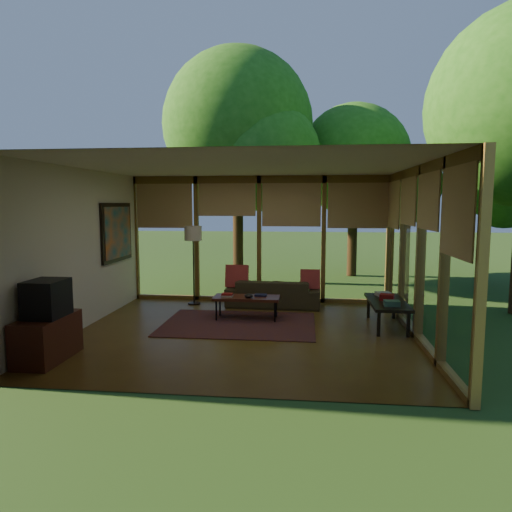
# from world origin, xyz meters

# --- Properties ---
(floor) EXTENTS (5.50, 5.50, 0.00)m
(floor) POSITION_xyz_m (0.00, 0.00, 0.00)
(floor) COLOR brown
(floor) RESTS_ON ground
(ceiling) EXTENTS (5.50, 5.50, 0.00)m
(ceiling) POSITION_xyz_m (0.00, 0.00, 2.70)
(ceiling) COLOR white
(ceiling) RESTS_ON ground
(wall_left) EXTENTS (0.04, 5.00, 2.70)m
(wall_left) POSITION_xyz_m (-2.75, 0.00, 1.35)
(wall_left) COLOR silver
(wall_left) RESTS_ON ground
(wall_front) EXTENTS (5.50, 0.04, 2.70)m
(wall_front) POSITION_xyz_m (0.00, -2.50, 1.35)
(wall_front) COLOR silver
(wall_front) RESTS_ON ground
(window_wall_back) EXTENTS (5.50, 0.12, 2.70)m
(window_wall_back) POSITION_xyz_m (0.00, 2.50, 1.35)
(window_wall_back) COLOR olive
(window_wall_back) RESTS_ON ground
(window_wall_right) EXTENTS (0.12, 5.00, 2.70)m
(window_wall_right) POSITION_xyz_m (2.75, 0.00, 1.35)
(window_wall_right) COLOR olive
(window_wall_right) RESTS_ON ground
(tree_nw) EXTENTS (3.97, 3.97, 6.18)m
(tree_nw) POSITION_xyz_m (-0.83, 5.08, 4.19)
(tree_nw) COLOR #372514
(tree_nw) RESTS_ON ground
(tree_ne) EXTENTS (3.22, 3.22, 4.98)m
(tree_ne) POSITION_xyz_m (2.36, 6.41, 3.35)
(tree_ne) COLOR #372514
(tree_ne) RESTS_ON ground
(tree_far) EXTENTS (2.71, 2.71, 4.44)m
(tree_far) POSITION_xyz_m (5.49, 5.48, 3.07)
(tree_far) COLOR #372514
(tree_far) RESTS_ON ground
(rug) EXTENTS (2.65, 1.88, 0.01)m
(rug) POSITION_xyz_m (-0.16, 0.52, 0.01)
(rug) COLOR maroon
(rug) RESTS_ON floor
(sofa) EXTENTS (1.94, 0.81, 0.56)m
(sofa) POSITION_xyz_m (0.35, 2.00, 0.28)
(sofa) COLOR #3B341D
(sofa) RESTS_ON floor
(pillow_left) EXTENTS (0.46, 0.25, 0.49)m
(pillow_left) POSITION_xyz_m (-0.40, 1.95, 0.61)
(pillow_left) COLOR maroon
(pillow_left) RESTS_ON sofa
(pillow_right) EXTENTS (0.40, 0.21, 0.41)m
(pillow_right) POSITION_xyz_m (1.10, 1.95, 0.58)
(pillow_right) COLOR maroon
(pillow_right) RESTS_ON sofa
(ct_book_lower) EXTENTS (0.21, 0.16, 0.03)m
(ct_book_lower) POSITION_xyz_m (-0.42, 0.83, 0.44)
(ct_book_lower) COLOR #AFA79E
(ct_book_lower) RESTS_ON coffee_table
(ct_book_upper) EXTENTS (0.20, 0.15, 0.03)m
(ct_book_upper) POSITION_xyz_m (-0.42, 0.83, 0.47)
(ct_book_upper) COLOR maroon
(ct_book_upper) RESTS_ON coffee_table
(ct_book_side) EXTENTS (0.22, 0.16, 0.03)m
(ct_book_side) POSITION_xyz_m (0.18, 0.96, 0.44)
(ct_book_side) COLOR black
(ct_book_side) RESTS_ON coffee_table
(ct_bowl) EXTENTS (0.16, 0.16, 0.07)m
(ct_bowl) POSITION_xyz_m (-0.02, 0.78, 0.46)
(ct_bowl) COLOR black
(ct_bowl) RESTS_ON coffee_table
(media_cabinet) EXTENTS (0.50, 1.00, 0.60)m
(media_cabinet) POSITION_xyz_m (-2.47, -1.58, 0.30)
(media_cabinet) COLOR #4E2215
(media_cabinet) RESTS_ON floor
(television) EXTENTS (0.45, 0.55, 0.50)m
(television) POSITION_xyz_m (-2.45, -1.58, 0.85)
(television) COLOR black
(television) RESTS_ON media_cabinet
(console_book_a) EXTENTS (0.25, 0.18, 0.09)m
(console_book_a) POSITION_xyz_m (2.40, 0.24, 0.50)
(console_book_a) COLOR #37614F
(console_book_a) RESTS_ON side_console
(console_book_b) EXTENTS (0.27, 0.23, 0.10)m
(console_book_b) POSITION_xyz_m (2.40, 0.69, 0.51)
(console_book_b) COLOR maroon
(console_book_b) RESTS_ON side_console
(console_book_c) EXTENTS (0.29, 0.24, 0.07)m
(console_book_c) POSITION_xyz_m (2.40, 1.09, 0.49)
(console_book_c) COLOR #AFA79E
(console_book_c) RESTS_ON side_console
(floor_lamp) EXTENTS (0.36, 0.36, 1.65)m
(floor_lamp) POSITION_xyz_m (-1.33, 2.03, 1.41)
(floor_lamp) COLOR black
(floor_lamp) RESTS_ON floor
(coffee_table) EXTENTS (1.20, 0.50, 0.43)m
(coffee_table) POSITION_xyz_m (-0.07, 0.88, 0.39)
(coffee_table) COLOR #4E2215
(coffee_table) RESTS_ON floor
(side_console) EXTENTS (0.60, 1.40, 0.46)m
(side_console) POSITION_xyz_m (2.40, 0.64, 0.41)
(side_console) COLOR black
(side_console) RESTS_ON floor
(wall_painting) EXTENTS (0.06, 1.35, 1.15)m
(wall_painting) POSITION_xyz_m (-2.71, 1.40, 1.55)
(wall_painting) COLOR black
(wall_painting) RESTS_ON wall_left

